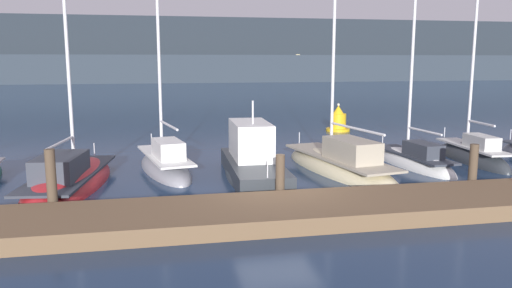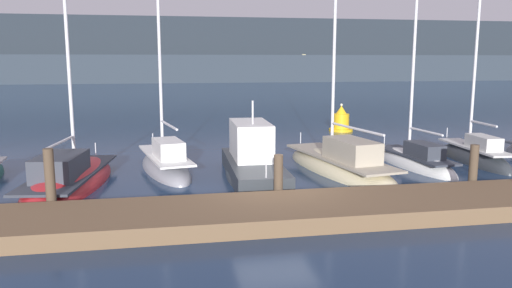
# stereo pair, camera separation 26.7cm
# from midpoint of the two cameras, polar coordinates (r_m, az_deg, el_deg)

# --- Properties ---
(ground_plane) EXTENTS (400.00, 400.00, 0.00)m
(ground_plane) POSITION_cam_midpoint_polar(r_m,az_deg,el_deg) (15.75, 1.99, -6.37)
(ground_plane) COLOR #192D4C
(dock) EXTENTS (32.63, 2.80, 0.45)m
(dock) POSITION_cam_midpoint_polar(r_m,az_deg,el_deg) (13.88, 3.86, -7.63)
(dock) COLOR brown
(dock) RESTS_ON ground
(mooring_pile_1) EXTENTS (0.28, 0.28, 1.90)m
(mooring_pile_1) POSITION_cam_midpoint_polar(r_m,az_deg,el_deg) (15.15, -22.80, -4.08)
(mooring_pile_1) COLOR #4C3D2D
(mooring_pile_1) RESTS_ON ground
(mooring_pile_2) EXTENTS (0.28, 0.28, 1.49)m
(mooring_pile_2) POSITION_cam_midpoint_polar(r_m,az_deg,el_deg) (15.29, 2.27, -3.98)
(mooring_pile_2) COLOR #4C3D2D
(mooring_pile_2) RESTS_ON ground
(mooring_pile_3) EXTENTS (0.28, 0.28, 1.60)m
(mooring_pile_3) POSITION_cam_midpoint_polar(r_m,az_deg,el_deg) (17.97, 23.16, -2.53)
(mooring_pile_3) COLOR #4C3D2D
(mooring_pile_3) RESTS_ON ground
(sailboat_berth_3) EXTENTS (3.13, 7.49, 8.93)m
(sailboat_berth_3) POSITION_cam_midpoint_polar(r_m,az_deg,el_deg) (18.48, -20.93, -4.27)
(sailboat_berth_3) COLOR red
(sailboat_berth_3) RESTS_ON ground
(sailboat_berth_4) EXTENTS (2.64, 6.00, 7.59)m
(sailboat_berth_4) POSITION_cam_midpoint_polar(r_m,az_deg,el_deg) (20.01, -10.72, -2.63)
(sailboat_berth_4) COLOR gray
(sailboat_berth_4) RESTS_ON ground
(motorboat_berth_5) EXTENTS (2.16, 6.54, 3.32)m
(motorboat_berth_5) POSITION_cam_midpoint_polar(r_m,az_deg,el_deg) (18.65, -0.78, -2.62)
(motorboat_berth_5) COLOR #2D3338
(motorboat_berth_5) RESTS_ON ground
(sailboat_berth_6) EXTENTS (3.25, 7.82, 12.22)m
(sailboat_berth_6) POSITION_cam_midpoint_polar(r_m,az_deg,el_deg) (19.81, 9.14, -2.71)
(sailboat_berth_6) COLOR beige
(sailboat_berth_6) RESTS_ON ground
(sailboat_berth_7) EXTENTS (1.81, 5.50, 7.75)m
(sailboat_berth_7) POSITION_cam_midpoint_polar(r_m,az_deg,el_deg) (21.56, 17.22, -2.13)
(sailboat_berth_7) COLOR white
(sailboat_berth_7) RESTS_ON ground
(sailboat_berth_8) EXTENTS (1.59, 5.35, 8.31)m
(sailboat_berth_8) POSITION_cam_midpoint_polar(r_m,az_deg,el_deg) (23.36, 23.16, -1.57)
(sailboat_berth_8) COLOR #2D3338
(sailboat_berth_8) RESTS_ON ground
(channel_buoy) EXTENTS (1.45, 1.45, 1.70)m
(channel_buoy) POSITION_cam_midpoint_polar(r_m,az_deg,el_deg) (31.12, 9.12, 2.60)
(channel_buoy) COLOR gold
(channel_buoy) RESTS_ON ground
(hillside_backdrop) EXTENTS (240.00, 23.00, 12.82)m
(hillside_backdrop) POSITION_cam_midpoint_polar(r_m,az_deg,el_deg) (108.71, -9.19, 10.31)
(hillside_backdrop) COLOR #232B33
(hillside_backdrop) RESTS_ON ground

